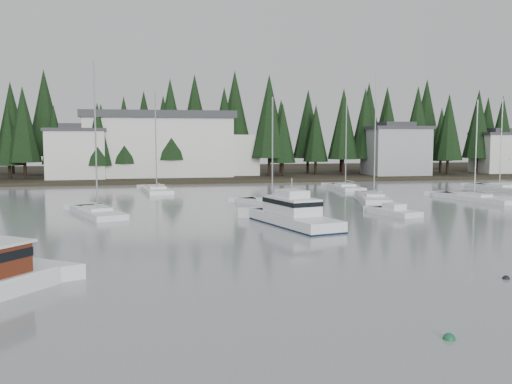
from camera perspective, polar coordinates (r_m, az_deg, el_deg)
ground at (r=18.83m, az=14.18°, el=-16.15°), size 260.00×260.00×0.00m
far_shore_land at (r=113.26m, az=-7.31°, el=1.86°), size 240.00×54.00×1.00m
conifer_treeline at (r=102.31m, az=-6.89°, el=1.49°), size 200.00×22.00×20.00m
house_west at (r=95.38m, az=-17.47°, el=3.80°), size 9.54×7.42×8.75m
house_east_a at (r=103.47m, az=13.79°, el=4.13°), size 10.60×8.48×9.25m
house_east_b at (r=116.15m, az=23.27°, el=3.72°), size 9.54×7.42×8.25m
harbor_inn at (r=98.25m, az=-8.49°, el=4.68°), size 29.50×11.50×10.90m
cabin_cruiser_center at (r=45.22m, az=3.78°, el=-2.53°), size 5.55×10.53×4.33m
sailboat_0 at (r=78.21m, az=8.93°, el=0.32°), size 3.10×8.53×12.50m
sailboat_2 at (r=53.18m, az=-15.56°, el=-2.15°), size 5.79×9.70×14.24m
sailboat_4 at (r=82.95m, az=23.15°, el=0.24°), size 3.39×10.48×12.71m
sailboat_5 at (r=65.25m, az=11.70°, el=-0.70°), size 5.39×10.06×14.56m
sailboat_7 at (r=58.44m, az=1.64°, el=-1.31°), size 6.54×8.95×11.59m
sailboat_8 at (r=68.11m, az=20.99°, el=-0.72°), size 4.99×10.88×11.67m
sailboat_9 at (r=74.63m, az=-9.90°, el=0.07°), size 4.03×9.59×13.48m
runabout_1 at (r=52.92m, az=13.64°, el=-2.08°), size 3.59×5.52×1.42m
mooring_buoy_green at (r=21.22m, az=18.74°, el=-13.77°), size 0.43×0.43×0.43m
mooring_buoy_dark at (r=30.77m, az=23.72°, el=-7.96°), size 0.36×0.36×0.36m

